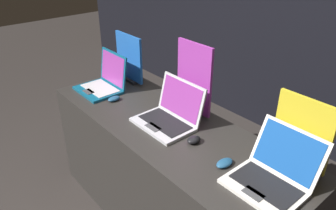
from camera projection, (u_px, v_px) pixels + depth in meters
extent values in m
cube|color=black|center=(318.00, 8.00, 2.92)|extent=(8.00, 0.05, 2.80)
cube|color=#282623|center=(168.00, 177.00, 2.37)|extent=(2.00, 0.68, 0.88)
cube|color=#0F5170|center=(98.00, 90.00, 2.61)|extent=(0.35, 0.27, 0.02)
cube|color=#B7B7B7|center=(100.00, 88.00, 2.62)|extent=(0.31, 0.19, 0.00)
cube|color=#3F3F42|center=(89.00, 92.00, 2.56)|extent=(0.10, 0.06, 0.00)
cube|color=#0F5170|center=(113.00, 69.00, 2.63)|extent=(0.35, 0.05, 0.27)
cube|color=#8C338C|center=(113.00, 69.00, 2.63)|extent=(0.31, 0.04, 0.24)
ellipsoid|color=navy|center=(114.00, 99.00, 2.46)|extent=(0.06, 0.10, 0.03)
cube|color=black|center=(130.00, 80.00, 2.79)|extent=(0.18, 0.07, 0.02)
cube|color=#1E59B2|center=(129.00, 57.00, 2.69)|extent=(0.34, 0.02, 0.38)
cube|color=#B7B7BC|center=(163.00, 125.00, 2.15)|extent=(0.40, 0.26, 0.02)
cube|color=black|center=(165.00, 122.00, 2.15)|extent=(0.35, 0.18, 0.00)
cube|color=#3F3F42|center=(153.00, 127.00, 2.10)|extent=(0.11, 0.06, 0.00)
cube|color=#B7B7BC|center=(181.00, 99.00, 2.18)|extent=(0.40, 0.08, 0.26)
cube|color=#8C338C|center=(180.00, 99.00, 2.17)|extent=(0.36, 0.06, 0.22)
ellipsoid|color=black|center=(194.00, 140.00, 1.98)|extent=(0.07, 0.09, 0.04)
cube|color=black|center=(193.00, 111.00, 2.31)|extent=(0.17, 0.07, 0.02)
cube|color=purple|center=(194.00, 78.00, 2.19)|extent=(0.31, 0.02, 0.48)
cube|color=silver|center=(263.00, 188.00, 1.62)|extent=(0.37, 0.27, 0.02)
cube|color=black|center=(266.00, 184.00, 1.63)|extent=(0.32, 0.19, 0.00)
cube|color=#3F3F42|center=(253.00, 194.00, 1.57)|extent=(0.10, 0.06, 0.00)
cube|color=silver|center=(288.00, 152.00, 1.66)|extent=(0.37, 0.12, 0.25)
cube|color=#194C99|center=(288.00, 152.00, 1.66)|extent=(0.33, 0.10, 0.22)
ellipsoid|color=navy|center=(224.00, 163.00, 1.79)|extent=(0.06, 0.11, 0.03)
cube|color=black|center=(295.00, 163.00, 1.79)|extent=(0.17, 0.07, 0.02)
cube|color=gold|center=(302.00, 132.00, 1.69)|extent=(0.31, 0.02, 0.39)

